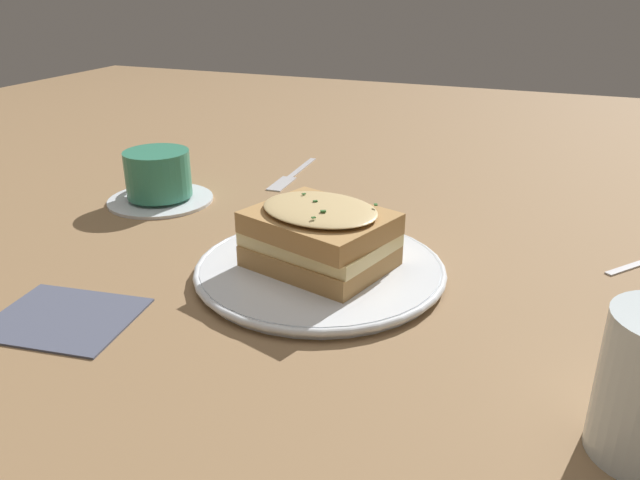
{
  "coord_description": "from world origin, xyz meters",
  "views": [
    {
      "loc": [
        0.22,
        -0.52,
        0.28
      ],
      "look_at": [
        0.01,
        0.01,
        0.04
      ],
      "focal_mm": 35.0,
      "sensor_mm": 36.0,
      "label": 1
    }
  ],
  "objects_px": {
    "teacup_with_saucer": "(159,179)",
    "napkin": "(64,317)",
    "fork": "(290,177)",
    "sandwich": "(320,236)",
    "dinner_plate": "(320,269)"
  },
  "relations": [
    {
      "from": "sandwich",
      "to": "teacup_with_saucer",
      "type": "relative_size",
      "value": 1.12
    },
    {
      "from": "fork",
      "to": "napkin",
      "type": "height_order",
      "value": "same"
    },
    {
      "from": "dinner_plate",
      "to": "napkin",
      "type": "xyz_separation_m",
      "value": [
        -0.18,
        -0.16,
        -0.01
      ]
    },
    {
      "from": "sandwich",
      "to": "fork",
      "type": "xyz_separation_m",
      "value": [
        -0.16,
        0.29,
        -0.04
      ]
    },
    {
      "from": "dinner_plate",
      "to": "fork",
      "type": "relative_size",
      "value": 1.46
    },
    {
      "from": "teacup_with_saucer",
      "to": "napkin",
      "type": "bearing_deg",
      "value": 158.88
    },
    {
      "from": "fork",
      "to": "napkin",
      "type": "distance_m",
      "value": 0.45
    },
    {
      "from": "sandwich",
      "to": "teacup_with_saucer",
      "type": "height_order",
      "value": "sandwich"
    },
    {
      "from": "dinner_plate",
      "to": "fork",
      "type": "distance_m",
      "value": 0.33
    },
    {
      "from": "teacup_with_saucer",
      "to": "napkin",
      "type": "xyz_separation_m",
      "value": [
        0.1,
        -0.29,
        -0.03
      ]
    },
    {
      "from": "teacup_with_saucer",
      "to": "napkin",
      "type": "height_order",
      "value": "teacup_with_saucer"
    },
    {
      "from": "teacup_with_saucer",
      "to": "fork",
      "type": "xyz_separation_m",
      "value": [
        0.12,
        0.16,
        -0.03
      ]
    },
    {
      "from": "napkin",
      "to": "fork",
      "type": "bearing_deg",
      "value": 88.07
    },
    {
      "from": "dinner_plate",
      "to": "teacup_with_saucer",
      "type": "relative_size",
      "value": 1.82
    },
    {
      "from": "dinner_plate",
      "to": "teacup_with_saucer",
      "type": "distance_m",
      "value": 0.31
    }
  ]
}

